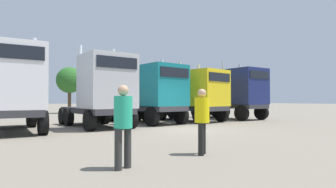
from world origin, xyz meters
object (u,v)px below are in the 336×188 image
Objects in this scene: semi_truck_silver at (103,90)px; semi_truck_teal at (156,94)px; visitor_in_hivis at (202,116)px; visitor_with_camera at (123,120)px; semi_truck_yellow at (198,95)px; semi_truck_white at (12,88)px; semi_truck_navy at (239,93)px.

semi_truck_silver is 3.69m from semi_truck_teal.
visitor_with_camera is at bearing 57.13° from visitor_in_hivis.
semi_truck_silver is at bearing -85.49° from semi_truck_teal.
semi_truck_yellow is 3.53× the size of visitor_with_camera.
semi_truck_yellow is (6.97, 0.69, -0.17)m from semi_truck_silver.
semi_truck_teal is (7.86, 0.90, -0.15)m from semi_truck_white.
semi_truck_white is 3.55× the size of visitor_with_camera.
semi_truck_yellow reaches higher than visitor_with_camera.
semi_truck_navy is 3.50× the size of visitor_in_hivis.
semi_truck_white is 1.00× the size of semi_truck_yellow.
semi_truck_white is 7.91m from semi_truck_teal.
semi_truck_white is 1.03× the size of semi_truck_teal.
semi_truck_white is at bearing -89.09° from semi_truck_silver.
semi_truck_teal is 3.35m from semi_truck_yellow.
semi_truck_navy reaches higher than semi_truck_teal.
semi_truck_teal is at bearing -63.36° from visitor_in_hivis.
semi_truck_yellow is 3.58× the size of visitor_in_hivis.
semi_truck_navy is (11.08, 0.72, 0.01)m from semi_truck_silver.
semi_truck_silver reaches higher than semi_truck_yellow.
semi_truck_white is 3.60× the size of visitor_in_hivis.
semi_truck_white is 11.25m from semi_truck_yellow.
visitor_with_camera is (-13.86, -9.43, -0.94)m from semi_truck_navy.
semi_truck_yellow is (3.35, 0.02, -0.04)m from semi_truck_teal.
semi_truck_silver is at bearing -42.07° from visitor_in_hivis.
semi_truck_teal reaches higher than semi_truck_yellow.
semi_truck_teal is at bearing 98.30° from semi_truck_white.
visitor_in_hivis is (-3.94, -9.08, -0.82)m from semi_truck_teal.
semi_truck_white is 1.03× the size of semi_truck_navy.
semi_truck_yellow is at bearing -78.60° from visitor_in_hivis.
semi_truck_silver is 0.91× the size of semi_truck_yellow.
semi_truck_yellow is at bearing 93.47° from semi_truck_silver.
semi_truck_white is 9.12m from visitor_in_hivis.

